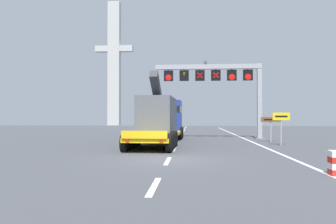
# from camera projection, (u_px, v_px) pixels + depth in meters

# --- Properties ---
(ground) EXTENTS (112.00, 112.00, 0.00)m
(ground) POSITION_uv_depth(u_px,v_px,m) (168.00, 160.00, 15.54)
(ground) COLOR #424449
(lane_markings) EXTENTS (0.20, 57.14, 0.01)m
(lane_markings) POSITION_uv_depth(u_px,v_px,m) (182.00, 135.00, 36.74)
(lane_markings) COLOR silver
(lane_markings) RESTS_ON ground
(edge_line_right) EXTENTS (0.20, 63.00, 0.01)m
(edge_line_right) POSITION_uv_depth(u_px,v_px,m) (250.00, 141.00, 27.04)
(edge_line_right) COLOR silver
(edge_line_right) RESTS_ON ground
(overhead_lane_gantry) EXTENTS (10.40, 0.90, 7.46)m
(overhead_lane_gantry) POSITION_uv_depth(u_px,v_px,m) (221.00, 79.00, 30.10)
(overhead_lane_gantry) COLOR #9EA0A5
(overhead_lane_gantry) RESTS_ON ground
(heavy_haul_truck_yellow) EXTENTS (3.39, 14.13, 5.30)m
(heavy_haul_truck_yellow) POSITION_uv_depth(u_px,v_px,m) (162.00, 118.00, 25.95)
(heavy_haul_truck_yellow) COLOR yellow
(heavy_haul_truck_yellow) RESTS_ON ground
(exit_sign_yellow) EXTENTS (1.24, 0.15, 2.42)m
(exit_sign_yellow) POSITION_uv_depth(u_px,v_px,m) (281.00, 121.00, 22.97)
(exit_sign_yellow) COLOR #9EA0A5
(exit_sign_yellow) RESTS_ON ground
(tourist_info_sign_brown) EXTENTS (1.62, 0.15, 2.08)m
(tourist_info_sign_brown) POSITION_uv_depth(u_px,v_px,m) (271.00, 123.00, 25.91)
(tourist_info_sign_brown) COLOR #9EA0A5
(tourist_info_sign_brown) RESTS_ON ground
(bridge_pylon_distant) EXTENTS (9.00, 2.00, 29.51)m
(bridge_pylon_distant) POSITION_uv_depth(u_px,v_px,m) (114.00, 62.00, 75.07)
(bridge_pylon_distant) COLOR #B7B7B2
(bridge_pylon_distant) RESTS_ON ground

